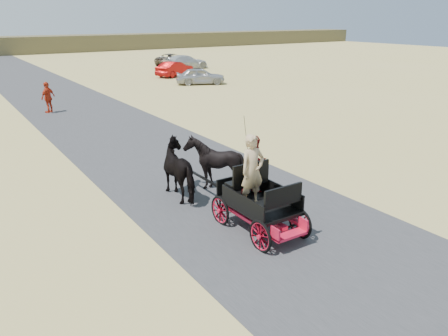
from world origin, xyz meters
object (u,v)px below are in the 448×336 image
carriage (259,217)px  pedestrian (48,97)px  horse_right (214,163)px  car_b (175,69)px  car_a (200,76)px  car_c (185,62)px  horse_left (183,170)px  car_d (172,59)px

carriage → pedestrian: size_ratio=1.39×
horse_right → car_b: (11.61, 25.06, -0.19)m
horse_right → car_a: bearing=-119.5°
horse_right → car_b: 27.62m
pedestrian → car_c: size_ratio=0.36×
horse_left → horse_right: (1.10, 0.00, 0.00)m
horse_left → car_a: size_ratio=0.52×
carriage → horse_left: bearing=100.4°
carriage → horse_right: size_ratio=1.41×
car_a → car_b: same height
pedestrian → car_a: 13.45m
pedestrian → car_a: bearing=163.3°
horse_left → horse_right: bearing=-180.0°
carriage → car_d: 40.35m
horse_left → car_a: bearing=-121.9°
horse_left → car_b: size_ratio=0.50×
car_b → car_c: 5.87m
horse_left → horse_right: 1.10m
car_c → horse_right: bearing=151.8°
horse_right → car_b: bearing=-114.9°
carriage → car_d: (16.35, 36.89, 0.26)m
car_d → car_b: bearing=121.3°
horse_right → horse_left: bearing=0.0°
pedestrian → car_c: bearing=-175.6°
car_a → car_c: (4.23, 10.17, 0.04)m
carriage → car_a: size_ratio=0.62×
horse_left → pedestrian: 14.87m
car_b → car_c: (3.64, 4.61, 0.04)m
car_d → car_c: bearing=139.2°
pedestrian → car_a: (12.63, 4.64, -0.21)m
carriage → horse_left: (-0.55, 3.00, 0.49)m
pedestrian → car_c: 22.44m
horse_right → car_c: horse_right is taller
car_a → car_d: bearing=5.6°
carriage → car_b: size_ratio=0.60×
horse_left → car_b: 28.10m
pedestrian → car_c: (16.85, 14.81, -0.17)m
horse_left → pedestrian: bearing=-88.1°
horse_left → car_d: bearing=-116.5°
carriage → car_c: bearing=64.2°
horse_left → car_d: 37.87m
horse_right → car_d: 37.40m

